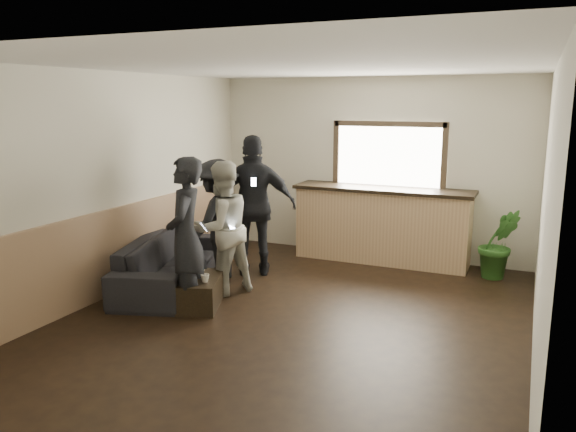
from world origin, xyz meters
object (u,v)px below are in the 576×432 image
at_px(person_a, 186,236).
at_px(person_b, 222,228).
at_px(coffee_table, 201,292).
at_px(potted_plant, 499,244).
at_px(bar_counter, 382,220).
at_px(cup_a, 200,269).
at_px(person_d, 255,206).
at_px(cup_b, 205,278).
at_px(sofa, 169,262).
at_px(person_c, 217,220).

distance_m(person_a, person_b, 0.74).
xyz_separation_m(coffee_table, potted_plant, (3.19, 2.60, 0.32)).
xyz_separation_m(bar_counter, person_a, (-1.54, -3.01, 0.27)).
height_order(cup_a, person_d, person_d).
xyz_separation_m(cup_b, potted_plant, (3.05, 2.72, 0.10)).
height_order(coffee_table, person_b, person_b).
relative_size(bar_counter, person_d, 1.36).
bearing_deg(person_a, coffee_table, 143.15).
height_order(sofa, person_c, person_c).
xyz_separation_m(bar_counter, sofa, (-2.29, -2.32, -0.31)).
xyz_separation_m(sofa, person_b, (0.80, 0.05, 0.53)).
height_order(person_c, person_d, person_d).
relative_size(bar_counter, potted_plant, 2.71).
bearing_deg(coffee_table, potted_plant, 39.11).
bearing_deg(person_b, sofa, -59.50).
bearing_deg(potted_plant, person_b, -147.12).
distance_m(cup_b, potted_plant, 4.09).
distance_m(bar_counter, cup_a, 3.11).
height_order(person_b, person_d, person_d).
bearing_deg(cup_a, coffee_table, -55.02).
bearing_deg(sofa, person_a, -149.87).
xyz_separation_m(coffee_table, person_c, (-0.35, 1.00, 0.66)).
bearing_deg(potted_plant, person_d, -159.41).
xyz_separation_m(sofa, person_d, (0.82, 0.92, 0.66)).
relative_size(potted_plant, person_b, 0.58).
bearing_deg(cup_a, person_a, -81.67).
bearing_deg(potted_plant, coffee_table, -140.89).
height_order(sofa, cup_a, sofa).
distance_m(bar_counter, person_a, 3.39).
distance_m(sofa, potted_plant, 4.52).
distance_m(coffee_table, person_a, 0.76).
bearing_deg(coffee_table, cup_a, 124.98).
xyz_separation_m(person_b, person_d, (0.02, 0.87, 0.14)).
relative_size(cup_b, person_c, 0.06).
distance_m(person_b, person_d, 0.88).
bearing_deg(person_b, potted_plant, 149.78).
xyz_separation_m(coffee_table, person_b, (-0.00, 0.53, 0.68)).
bearing_deg(person_a, cup_b, 90.96).
relative_size(person_c, person_d, 0.84).
bearing_deg(person_b, coffee_table, 27.23).
xyz_separation_m(potted_plant, person_d, (-3.18, -1.19, 0.49)).
bearing_deg(sofa, person_d, -59.00).
xyz_separation_m(bar_counter, person_d, (-1.47, -1.40, 0.35)).
bearing_deg(person_a, bar_counter, 129.19).
bearing_deg(sofa, cup_b, -140.03).
height_order(sofa, cup_b, sofa).
bearing_deg(person_c, cup_a, 23.26).
xyz_separation_m(bar_counter, cup_a, (-1.59, -2.66, -0.24)).
xyz_separation_m(sofa, cup_b, (0.94, -0.60, 0.08)).
bearing_deg(person_d, coffee_table, 63.68).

